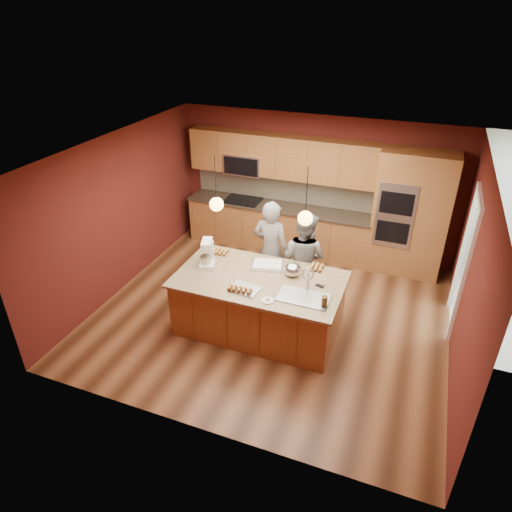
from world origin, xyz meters
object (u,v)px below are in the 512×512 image
at_px(island, 260,303).
at_px(stand_mixer, 207,255).
at_px(mixing_bowl, 293,270).
at_px(person_right, 303,259).
at_px(person_left, 271,250).

bearing_deg(island, stand_mixer, 175.17).
xyz_separation_m(island, mixing_bowl, (0.42, 0.26, 0.55)).
height_order(person_right, mixing_bowl, person_right).
relative_size(person_right, stand_mixer, 3.85).
distance_m(person_left, person_right, 0.56).
bearing_deg(mixing_bowl, person_right, 92.16).
distance_m(person_left, stand_mixer, 1.16).
distance_m(person_left, mixing_bowl, 0.92).
relative_size(person_left, person_right, 1.07).
relative_size(island, stand_mixer, 5.85).
distance_m(person_right, mixing_bowl, 0.72).
bearing_deg(person_left, person_right, -174.50).
xyz_separation_m(stand_mixer, mixing_bowl, (1.32, 0.18, -0.08)).
relative_size(person_left, mixing_bowl, 6.89).
relative_size(person_right, mixing_bowl, 6.46).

